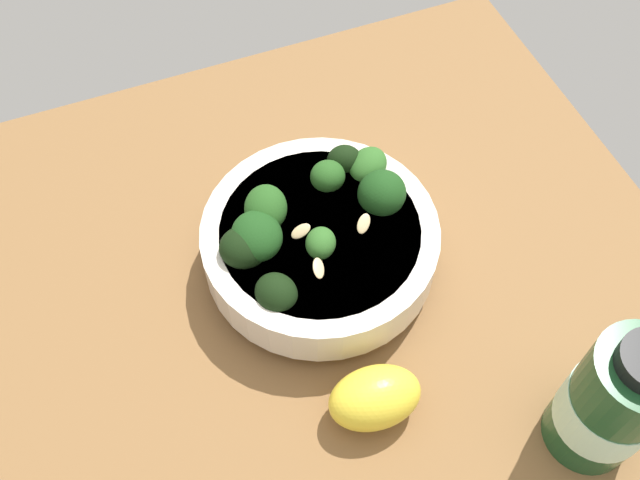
% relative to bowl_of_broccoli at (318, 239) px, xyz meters
% --- Properties ---
extents(ground_plane, '(0.68, 0.68, 0.03)m').
position_rel_bowl_of_broccoli_xyz_m(ground_plane, '(0.02, 0.06, -0.05)').
color(ground_plane, brown).
extents(bowl_of_broccoli, '(0.20, 0.20, 0.09)m').
position_rel_bowl_of_broccoli_xyz_m(bowl_of_broccoli, '(0.00, 0.00, 0.00)').
color(bowl_of_broccoli, silver).
rests_on(bowl_of_broccoli, ground_plane).
extents(lemon_wedge, '(0.08, 0.06, 0.05)m').
position_rel_bowl_of_broccoli_xyz_m(lemon_wedge, '(0.01, 0.15, -0.01)').
color(lemon_wedge, yellow).
rests_on(lemon_wedge, ground_plane).
extents(bottle_short, '(0.07, 0.07, 0.15)m').
position_rel_bowl_of_broccoli_xyz_m(bottle_short, '(-0.14, 0.22, 0.03)').
color(bottle_short, '#194723').
rests_on(bottle_short, ground_plane).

